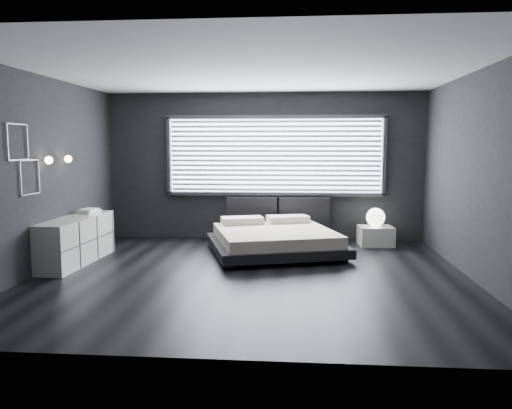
{
  "coord_description": "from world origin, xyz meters",
  "views": [
    {
      "loc": [
        0.64,
        -6.76,
        1.81
      ],
      "look_at": [
        0.0,
        0.85,
        0.9
      ],
      "focal_mm": 35.0,
      "sensor_mm": 36.0,
      "label": 1
    }
  ],
  "objects": [
    {
      "name": "wall_art_lower",
      "position": [
        -2.98,
        -0.3,
        1.38
      ],
      "size": [
        0.01,
        0.48,
        0.48
      ],
      "color": "#47474C",
      "rests_on": "ground"
    },
    {
      "name": "nightstand",
      "position": [
        2.06,
        2.29,
        0.17
      ],
      "size": [
        0.64,
        0.55,
        0.35
      ],
      "primitive_type": "cube",
      "rotation": [
        0.0,
        0.0,
        0.08
      ],
      "color": "beige",
      "rests_on": "ground"
    },
    {
      "name": "bed",
      "position": [
        0.26,
        1.46,
        0.25
      ],
      "size": [
        2.54,
        2.48,
        0.53
      ],
      "color": "black",
      "rests_on": "ground"
    },
    {
      "name": "orb_lamp",
      "position": [
        2.05,
        2.29,
        0.52
      ],
      "size": [
        0.33,
        0.33,
        0.33
      ],
      "primitive_type": "sphere",
      "color": "white",
      "rests_on": "nightstand"
    },
    {
      "name": "book_stack",
      "position": [
        -2.76,
        1.06,
        0.74
      ],
      "size": [
        0.33,
        0.39,
        0.07
      ],
      "color": "white",
      "rests_on": "dresser"
    },
    {
      "name": "sconce_far",
      "position": [
        -2.88,
        0.65,
        1.6
      ],
      "size": [
        0.18,
        0.11,
        0.11
      ],
      "color": "silver",
      "rests_on": "ground"
    },
    {
      "name": "wall_art_upper",
      "position": [
        -2.98,
        -0.55,
        1.85
      ],
      "size": [
        0.01,
        0.48,
        0.48
      ],
      "color": "#47474C",
      "rests_on": "ground"
    },
    {
      "name": "room",
      "position": [
        0.0,
        0.0,
        1.4
      ],
      "size": [
        6.04,
        6.0,
        2.8
      ],
      "color": "black",
      "rests_on": "ground"
    },
    {
      "name": "sconce_near",
      "position": [
        -2.88,
        0.05,
        1.6
      ],
      "size": [
        0.18,
        0.11,
        0.11
      ],
      "color": "silver",
      "rests_on": "ground"
    },
    {
      "name": "headboard",
      "position": [
        0.27,
        2.64,
        0.57
      ],
      "size": [
        1.96,
        0.16,
        0.52
      ],
      "color": "black",
      "rests_on": "ground"
    },
    {
      "name": "window",
      "position": [
        0.2,
        2.7,
        1.61
      ],
      "size": [
        4.14,
        0.09,
        1.52
      ],
      "color": "white",
      "rests_on": "ground"
    },
    {
      "name": "dresser",
      "position": [
        -2.77,
        0.54,
        0.35
      ],
      "size": [
        0.57,
        1.79,
        0.71
      ],
      "color": "beige",
      "rests_on": "ground"
    }
  ]
}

